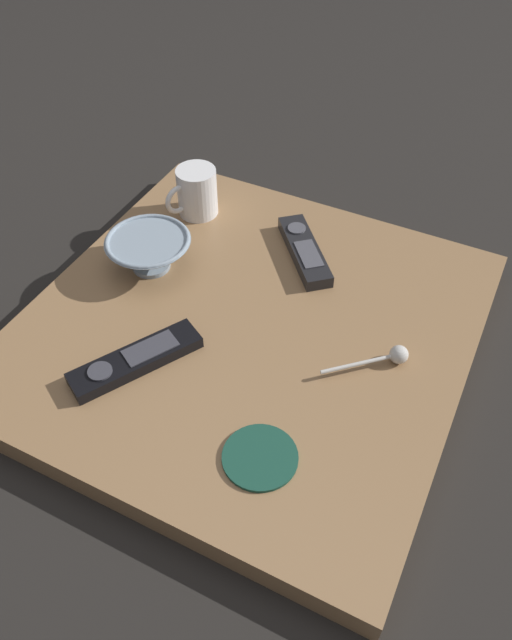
{
  "coord_description": "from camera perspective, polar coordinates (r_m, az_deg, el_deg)",
  "views": [
    {
      "loc": [
        0.59,
        0.31,
        0.74
      ],
      "look_at": [
        0.01,
        0.02,
        0.06
      ],
      "focal_mm": 34.96,
      "sensor_mm": 36.0,
      "label": 1
    }
  ],
  "objects": [
    {
      "name": "tv_remote_near",
      "position": [
        0.92,
        -10.95,
        -3.6
      ],
      "size": [
        0.19,
        0.14,
        0.02
      ],
      "color": "black",
      "rests_on": "table"
    },
    {
      "name": "coffee_mug",
      "position": [
        1.15,
        -5.5,
        11.57
      ],
      "size": [
        0.1,
        0.07,
        0.09
      ],
      "color": "white",
      "rests_on": "table"
    },
    {
      "name": "drink_coaster",
      "position": [
        0.81,
        0.38,
        -12.44
      ],
      "size": [
        0.1,
        0.1,
        0.01
      ],
      "color": "#194738",
      "rests_on": "table"
    },
    {
      "name": "table",
      "position": [
        0.98,
        -0.72,
        -1.02
      ],
      "size": [
        0.67,
        0.66,
        0.04
      ],
      "color": "#936D47",
      "rests_on": "ground"
    },
    {
      "name": "teaspoon",
      "position": [
        0.92,
        12.39,
        -3.24
      ],
      "size": [
        0.1,
        0.1,
        0.03
      ],
      "color": "silver",
      "rests_on": "table"
    },
    {
      "name": "tv_remote_far",
      "position": [
        1.07,
        4.46,
        6.34
      ],
      "size": [
        0.16,
        0.15,
        0.02
      ],
      "color": "black",
      "rests_on": "table"
    },
    {
      "name": "cereal_bowl",
      "position": [
        1.05,
        -9.75,
        6.26
      ],
      "size": [
        0.14,
        0.14,
        0.06
      ],
      "color": "#8C9EAD",
      "rests_on": "table"
    },
    {
      "name": "ground_plane",
      "position": [
        0.99,
        -0.71,
        -1.86
      ],
      "size": [
        6.0,
        6.0,
        0.0
      ],
      "primitive_type": "plane",
      "color": "black"
    }
  ]
}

